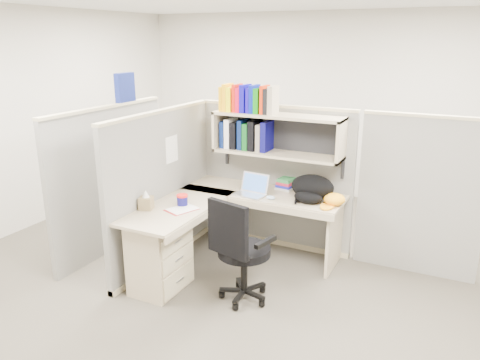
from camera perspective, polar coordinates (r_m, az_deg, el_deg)
The scene contains 14 objects.
ground at distance 4.85m, azimuth -0.07°, elevation -11.60°, with size 6.00×6.00×0.00m, color #38342B.
room_shell at distance 4.32m, azimuth -0.08°, elevation 7.64°, with size 6.00×6.00×6.00m.
cubicle at distance 5.04m, azimuth -1.53°, elevation 0.66°, with size 3.79×1.84×1.95m.
desk at distance 4.62m, azimuth -6.24°, elevation -7.19°, with size 1.74×1.75×0.73m.
laptop at distance 4.89m, azimuth 1.22°, elevation -0.64°, with size 0.32×0.32×0.23m, color silver, non-canonical shape.
backpack at distance 4.77m, azimuth 8.61°, elevation -1.05°, with size 0.44×0.34×0.26m, color black, non-canonical shape.
orange_cap at distance 4.72m, azimuth 11.45°, elevation -2.31°, with size 0.21×0.25×0.12m, color #F99F15, non-canonical shape.
snack_canister at distance 4.66m, azimuth -7.05°, elevation -2.40°, with size 0.11×0.11×0.11m.
tissue_box at distance 4.60m, azimuth -11.38°, elevation -2.36°, with size 0.12×0.12×0.19m, color olive, non-canonical shape.
mouse at distance 4.81m, azimuth 3.75°, elevation -2.15°, with size 0.10×0.06×0.04m, color #9CBBDE.
paper_cup at distance 5.18m, azimuth 2.68°, elevation -0.29°, with size 0.08×0.08×0.11m, color silver.
book_stack at distance 5.17m, azimuth 5.74°, elevation -0.38°, with size 0.18×0.24×0.12m, color slate, non-canonical shape.
loose_paper at distance 4.57m, azimuth -7.02°, elevation -3.51°, with size 0.20×0.27×0.00m, color silver, non-canonical shape.
task_chair at distance 4.27m, azimuth 0.12°, elevation -10.42°, with size 0.57×0.53×1.01m.
Camera 1 is at (1.89, -3.82, 2.32)m, focal length 35.00 mm.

